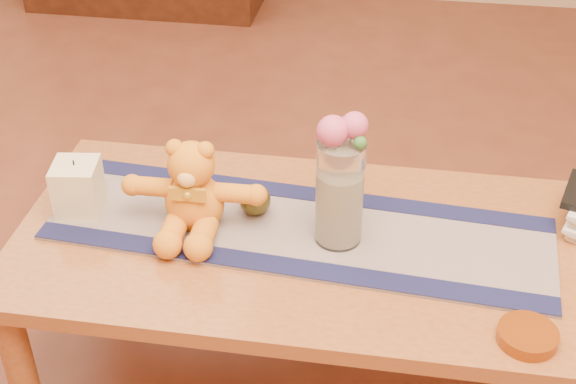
% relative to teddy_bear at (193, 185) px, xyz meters
% --- Properties ---
extents(floor, '(5.50, 5.50, 0.00)m').
position_rel_teddy_bear_xyz_m(floor, '(0.28, -0.01, -0.57)').
color(floor, '#5A2819').
rests_on(floor, ground).
extents(coffee_table_top, '(1.40, 0.70, 0.04)m').
position_rel_teddy_bear_xyz_m(coffee_table_top, '(0.28, -0.01, -0.14)').
color(coffee_table_top, brown).
rests_on(coffee_table_top, floor).
extents(table_leg_fl, '(0.07, 0.07, 0.41)m').
position_rel_teddy_bear_xyz_m(table_leg_fl, '(-0.36, -0.30, -0.36)').
color(table_leg_fl, brown).
rests_on(table_leg_fl, floor).
extents(table_leg_bl, '(0.07, 0.07, 0.41)m').
position_rel_teddy_bear_xyz_m(table_leg_bl, '(-0.36, 0.28, -0.36)').
color(table_leg_bl, brown).
rests_on(table_leg_bl, floor).
extents(table_leg_br, '(0.07, 0.07, 0.41)m').
position_rel_teddy_bear_xyz_m(table_leg_br, '(0.92, 0.28, -0.36)').
color(table_leg_br, brown).
rests_on(table_leg_br, floor).
extents(persian_runner, '(1.22, 0.43, 0.01)m').
position_rel_teddy_bear_xyz_m(persian_runner, '(0.25, 0.02, -0.11)').
color(persian_runner, '#191F48').
rests_on(persian_runner, coffee_table_top).
extents(runner_border_near, '(1.20, 0.14, 0.00)m').
position_rel_teddy_bear_xyz_m(runner_border_near, '(0.24, -0.13, -0.11)').
color(runner_border_near, '#131439').
rests_on(runner_border_near, persian_runner).
extents(runner_border_far, '(1.20, 0.14, 0.00)m').
position_rel_teddy_bear_xyz_m(runner_border_far, '(0.26, 0.16, -0.11)').
color(runner_border_far, '#131439').
rests_on(runner_border_far, persian_runner).
extents(teddy_bear, '(0.33, 0.27, 0.22)m').
position_rel_teddy_bear_xyz_m(teddy_bear, '(0.00, 0.00, 0.00)').
color(teddy_bear, orange).
rests_on(teddy_bear, persian_runner).
extents(pillar_candle, '(0.12, 0.12, 0.13)m').
position_rel_teddy_bear_xyz_m(pillar_candle, '(-0.30, 0.01, -0.04)').
color(pillar_candle, beige).
rests_on(pillar_candle, persian_runner).
extents(candle_wick, '(0.00, 0.00, 0.01)m').
position_rel_teddy_bear_xyz_m(candle_wick, '(-0.30, 0.01, 0.03)').
color(candle_wick, black).
rests_on(candle_wick, pillar_candle).
extents(glass_vase, '(0.11, 0.11, 0.26)m').
position_rel_teddy_bear_xyz_m(glass_vase, '(0.34, -0.01, 0.02)').
color(glass_vase, silver).
rests_on(glass_vase, persian_runner).
extents(potpourri_fill, '(0.09, 0.09, 0.18)m').
position_rel_teddy_bear_xyz_m(potpourri_fill, '(0.34, -0.01, -0.02)').
color(potpourri_fill, beige).
rests_on(potpourri_fill, glass_vase).
extents(rose_left, '(0.07, 0.07, 0.07)m').
position_rel_teddy_bear_xyz_m(rose_left, '(0.32, -0.02, 0.19)').
color(rose_left, '#C6466F').
rests_on(rose_left, glass_vase).
extents(rose_right, '(0.06, 0.06, 0.06)m').
position_rel_teddy_bear_xyz_m(rose_right, '(0.37, -0.00, 0.20)').
color(rose_right, '#C6466F').
rests_on(rose_right, glass_vase).
extents(blue_flower_back, '(0.04, 0.04, 0.04)m').
position_rel_teddy_bear_xyz_m(blue_flower_back, '(0.35, 0.03, 0.18)').
color(blue_flower_back, '#49479A').
rests_on(blue_flower_back, glass_vase).
extents(blue_flower_side, '(0.04, 0.04, 0.04)m').
position_rel_teddy_bear_xyz_m(blue_flower_side, '(0.31, 0.01, 0.17)').
color(blue_flower_side, '#49479A').
rests_on(blue_flower_side, glass_vase).
extents(leaf_sprig, '(0.03, 0.03, 0.03)m').
position_rel_teddy_bear_xyz_m(leaf_sprig, '(0.38, -0.03, 0.17)').
color(leaf_sprig, '#33662D').
rests_on(leaf_sprig, glass_vase).
extents(bronze_ball, '(0.08, 0.08, 0.08)m').
position_rel_teddy_bear_xyz_m(bronze_ball, '(0.13, 0.06, -0.07)').
color(bronze_ball, '#474117').
rests_on(bronze_ball, persian_runner).
extents(book_bottom, '(0.21, 0.26, 0.02)m').
position_rel_teddy_bear_xyz_m(book_bottom, '(0.90, 0.18, -0.11)').
color(book_bottom, beige).
rests_on(book_bottom, coffee_table_top).
extents(book_lower, '(0.24, 0.27, 0.02)m').
position_rel_teddy_bear_xyz_m(book_lower, '(0.90, 0.18, -0.09)').
color(book_lower, beige).
rests_on(book_lower, book_bottom).
extents(book_upper, '(0.20, 0.25, 0.02)m').
position_rel_teddy_bear_xyz_m(book_upper, '(0.89, 0.19, -0.07)').
color(book_upper, beige).
rests_on(book_upper, book_lower).
extents(tv_remote, '(0.09, 0.17, 0.02)m').
position_rel_teddy_bear_xyz_m(tv_remote, '(0.89, 0.17, -0.03)').
color(tv_remote, black).
rests_on(tv_remote, book_top).
extents(amber_dish, '(0.14, 0.14, 0.03)m').
position_rel_teddy_bear_xyz_m(amber_dish, '(0.76, -0.27, -0.10)').
color(amber_dish, '#BF5914').
rests_on(amber_dish, coffee_table_top).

